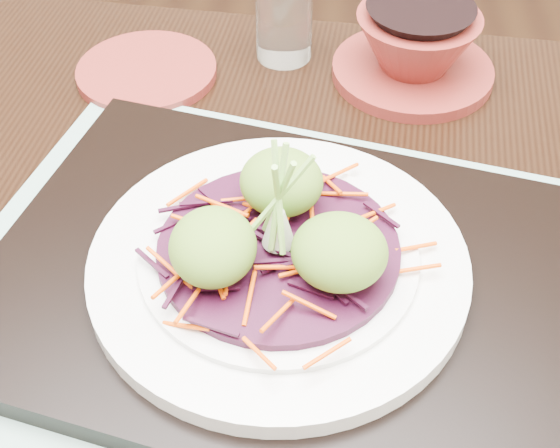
# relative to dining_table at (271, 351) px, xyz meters

# --- Properties ---
(dining_table) EXTENTS (1.29, 0.93, 0.76)m
(dining_table) POSITION_rel_dining_table_xyz_m (0.00, 0.00, 0.00)
(dining_table) COLOR black
(dining_table) RESTS_ON ground
(placemat) EXTENTS (0.60, 0.52, 0.00)m
(placemat) POSITION_rel_dining_table_xyz_m (0.01, -0.01, 0.10)
(placemat) COLOR #7B9F8F
(placemat) RESTS_ON dining_table
(serving_tray) EXTENTS (0.51, 0.43, 0.02)m
(serving_tray) POSITION_rel_dining_table_xyz_m (0.01, -0.01, 0.11)
(serving_tray) COLOR black
(serving_tray) RESTS_ON placemat
(white_plate) EXTENTS (0.29, 0.29, 0.02)m
(white_plate) POSITION_rel_dining_table_xyz_m (0.01, -0.01, 0.13)
(white_plate) COLOR silver
(white_plate) RESTS_ON serving_tray
(cabbage_bed) EXTENTS (0.18, 0.18, 0.01)m
(cabbage_bed) POSITION_rel_dining_table_xyz_m (0.01, -0.01, 0.15)
(cabbage_bed) COLOR #370B21
(cabbage_bed) RESTS_ON white_plate
(carrot_julienne) EXTENTS (0.22, 0.22, 0.01)m
(carrot_julienne) POSITION_rel_dining_table_xyz_m (0.01, -0.01, 0.16)
(carrot_julienne) COLOR #EB4A04
(carrot_julienne) RESTS_ON cabbage_bed
(guacamole_scoops) EXTENTS (0.16, 0.14, 0.05)m
(guacamole_scoops) POSITION_rel_dining_table_xyz_m (0.01, -0.02, 0.17)
(guacamole_scoops) COLOR #547924
(guacamole_scoops) RESTS_ON cabbage_bed
(scallion_garnish) EXTENTS (0.07, 0.07, 0.10)m
(scallion_garnish) POSITION_rel_dining_table_xyz_m (0.01, -0.01, 0.20)
(scallion_garnish) COLOR #83C04C
(scallion_garnish) RESTS_ON cabbage_bed
(terracotta_side_plate) EXTENTS (0.20, 0.20, 0.01)m
(terracotta_side_plate) POSITION_rel_dining_table_xyz_m (-0.15, 0.28, 0.10)
(terracotta_side_plate) COLOR maroon
(terracotta_side_plate) RESTS_ON dining_table
(water_glass) EXTENTS (0.07, 0.07, 0.09)m
(water_glass) POSITION_rel_dining_table_xyz_m (-0.01, 0.33, 0.14)
(water_glass) COLOR white
(water_glass) RESTS_ON dining_table
(terracotta_bowl_set) EXTENTS (0.20, 0.20, 0.07)m
(terracotta_bowl_set) POSITION_rel_dining_table_xyz_m (0.13, 0.29, 0.13)
(terracotta_bowl_set) COLOR maroon
(terracotta_bowl_set) RESTS_ON dining_table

